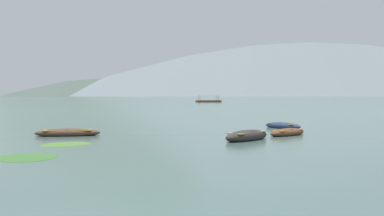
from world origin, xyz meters
name	(u,v)px	position (x,y,z in m)	size (l,w,h in m)	color
ground_plane	(194,96)	(0.00, 1500.00, 0.00)	(6000.00, 6000.00, 0.00)	#425B56
mountain_2	(151,31)	(-176.22, 1675.33, 265.96)	(1492.78, 1492.78, 531.92)	#56665B
mountain_3	(263,36)	(286.69, 1715.65, 251.21)	(1938.12, 1938.12, 502.43)	slate
mountain_4	(384,62)	(754.76, 1635.77, 136.60)	(872.15, 872.15, 273.21)	slate
rowboat_1	(68,133)	(-5.33, 20.37, 0.18)	(4.16, 1.88, 0.57)	#4C3323
rowboat_2	(283,126)	(9.42, 26.29, 0.18)	(2.83, 3.25, 0.58)	navy
rowboat_4	(247,136)	(5.62, 18.01, 0.22)	(3.39, 3.62, 0.71)	#2D2826
rowboat_6	(287,132)	(8.54, 20.78, 0.17)	(3.16, 3.04, 0.55)	brown
ferry_0	(208,101)	(7.62, 143.43, 0.45)	(9.38, 4.97, 2.54)	brown
weed_patch_0	(28,157)	(-4.18, 11.36, 0.00)	(2.40, 2.65, 0.14)	#38662D
weed_patch_4	(66,145)	(-3.98, 15.76, 0.00)	(2.16, 2.68, 0.14)	#477033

